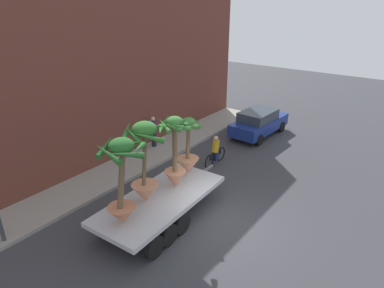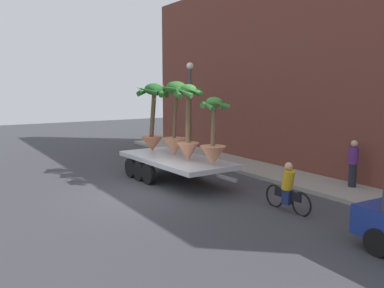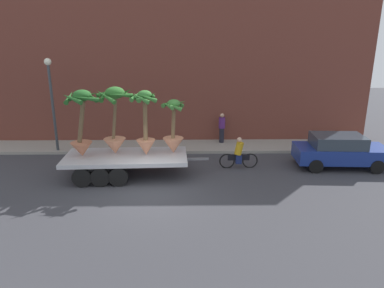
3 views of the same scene
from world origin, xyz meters
name	(u,v)px [view 3 (image 3 of 3)]	position (x,y,z in m)	size (l,w,h in m)	color
ground_plane	(150,194)	(0.00, 0.00, 0.00)	(60.00, 60.00, 0.00)	#38383D
sidewalk	(161,147)	(0.00, 6.10, 0.07)	(24.00, 2.20, 0.15)	gray
building_facade	(161,64)	(0.00, 7.80, 4.48)	(24.00, 1.20, 8.95)	brown
flatbed_trailer	(121,160)	(-1.47, 1.93, 0.76)	(6.41, 2.59, 0.98)	#B7BABF
potted_palm_rear	(115,121)	(-1.66, 2.20, 2.47)	(1.71, 1.75, 2.99)	tan
potted_palm_middle	(145,126)	(-0.32, 1.97, 2.31)	(1.21, 1.20, 2.87)	tan
potted_palm_front	(173,132)	(0.89, 2.28, 1.92)	(1.15, 1.17, 2.43)	tan
potted_palm_extra	(82,123)	(-3.02, 1.87, 2.47)	(1.62, 1.63, 2.91)	#C17251
cyclist	(239,154)	(3.93, 2.90, 0.67)	(1.84, 0.35, 1.54)	black
parked_car	(340,150)	(8.75, 2.95, 0.83)	(4.34, 2.02, 1.58)	navy
pedestrian_near_gate	(222,127)	(3.48, 6.63, 1.04)	(0.36, 0.36, 1.71)	black
street_lamp	(51,93)	(-5.47, 5.30, 3.23)	(0.36, 0.36, 4.83)	#383D42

